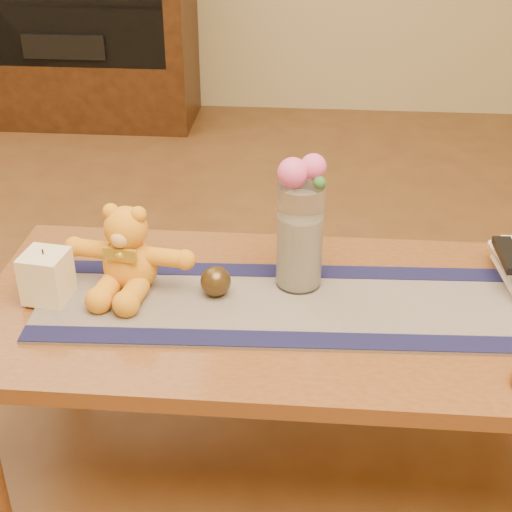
# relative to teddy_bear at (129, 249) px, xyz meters

# --- Properties ---
(floor) EXTENTS (5.50, 5.50, 0.00)m
(floor) POSITION_rel_teddy_bear_xyz_m (0.36, -0.04, -0.56)
(floor) COLOR brown
(floor) RESTS_ON ground
(coffee_table_top) EXTENTS (1.40, 0.70, 0.04)m
(coffee_table_top) POSITION_rel_teddy_bear_xyz_m (0.36, -0.04, -0.13)
(coffee_table_top) COLOR brown
(coffee_table_top) RESTS_ON floor
(table_leg_bl) EXTENTS (0.07, 0.07, 0.41)m
(table_leg_bl) POSITION_rel_teddy_bear_xyz_m (-0.28, 0.25, -0.35)
(table_leg_bl) COLOR brown
(table_leg_bl) RESTS_ON floor
(table_leg_br) EXTENTS (0.07, 0.07, 0.41)m
(table_leg_br) POSITION_rel_teddy_bear_xyz_m (1.00, 0.25, -0.35)
(table_leg_br) COLOR brown
(table_leg_br) RESTS_ON floor
(persian_runner) EXTENTS (1.21, 0.40, 0.01)m
(persian_runner) POSITION_rel_teddy_bear_xyz_m (0.40, -0.05, -0.11)
(persian_runner) COLOR #1F1843
(persian_runner) RESTS_ON coffee_table_top
(runner_border_near) EXTENTS (1.20, 0.11, 0.00)m
(runner_border_near) POSITION_rel_teddy_bear_xyz_m (0.40, -0.19, -0.10)
(runner_border_near) COLOR #131339
(runner_border_near) RESTS_ON persian_runner
(runner_border_far) EXTENTS (1.20, 0.11, 0.00)m
(runner_border_far) POSITION_rel_teddy_bear_xyz_m (0.39, 0.10, -0.10)
(runner_border_far) COLOR #131339
(runner_border_far) RESTS_ON persian_runner
(teddy_bear) EXTENTS (0.33, 0.29, 0.20)m
(teddy_bear) POSITION_rel_teddy_bear_xyz_m (0.00, 0.00, 0.00)
(teddy_bear) COLOR orange
(teddy_bear) RESTS_ON persian_runner
(pillar_candle) EXTENTS (0.11, 0.11, 0.12)m
(pillar_candle) POSITION_rel_teddy_bear_xyz_m (-0.18, -0.07, -0.04)
(pillar_candle) COLOR #FFECBB
(pillar_candle) RESTS_ON persian_runner
(candle_wick) EXTENTS (0.00, 0.00, 0.01)m
(candle_wick) POSITION_rel_teddy_bear_xyz_m (-0.18, -0.07, 0.02)
(candle_wick) COLOR black
(candle_wick) RESTS_ON pillar_candle
(glass_vase) EXTENTS (0.11, 0.11, 0.26)m
(glass_vase) POSITION_rel_teddy_bear_xyz_m (0.40, 0.04, 0.03)
(glass_vase) COLOR silver
(glass_vase) RESTS_ON persian_runner
(potpourri_fill) EXTENTS (0.09, 0.09, 0.18)m
(potpourri_fill) POSITION_rel_teddy_bear_xyz_m (0.40, 0.04, -0.01)
(potpourri_fill) COLOR beige
(potpourri_fill) RESTS_ON glass_vase
(rose_left) EXTENTS (0.07, 0.07, 0.07)m
(rose_left) POSITION_rel_teddy_bear_xyz_m (0.38, 0.03, 0.19)
(rose_left) COLOR #E95294
(rose_left) RESTS_ON glass_vase
(rose_right) EXTENTS (0.06, 0.06, 0.06)m
(rose_right) POSITION_rel_teddy_bear_xyz_m (0.43, 0.05, 0.20)
(rose_right) COLOR #E95294
(rose_right) RESTS_ON glass_vase
(blue_flower_back) EXTENTS (0.04, 0.04, 0.04)m
(blue_flower_back) POSITION_rel_teddy_bear_xyz_m (0.41, 0.08, 0.19)
(blue_flower_back) COLOR #5256B2
(blue_flower_back) RESTS_ON glass_vase
(blue_flower_side) EXTENTS (0.04, 0.04, 0.04)m
(blue_flower_side) POSITION_rel_teddy_bear_xyz_m (0.37, 0.06, 0.18)
(blue_flower_side) COLOR #5256B2
(blue_flower_side) RESTS_ON glass_vase
(leaf_sprig) EXTENTS (0.03, 0.03, 0.03)m
(leaf_sprig) POSITION_rel_teddy_bear_xyz_m (0.44, 0.02, 0.18)
(leaf_sprig) COLOR #33662D
(leaf_sprig) RESTS_ON glass_vase
(bronze_ball) EXTENTS (0.09, 0.09, 0.07)m
(bronze_ball) POSITION_rel_teddy_bear_xyz_m (0.21, -0.02, -0.07)
(bronze_ball) COLOR #483318
(bronze_ball) RESTS_ON persian_runner
(book_bottom) EXTENTS (0.19, 0.24, 0.02)m
(book_bottom) POSITION_rel_teddy_bear_xyz_m (0.90, 0.10, -0.10)
(book_bottom) COLOR #F8E0C0
(book_bottom) RESTS_ON coffee_table_top
(book_lower) EXTENTS (0.17, 0.23, 0.02)m
(book_lower) POSITION_rel_teddy_bear_xyz_m (0.91, 0.09, -0.08)
(book_lower) COLOR #F8E0C0
(book_lower) RESTS_ON book_bottom
(book_upper) EXTENTS (0.20, 0.24, 0.02)m
(book_upper) POSITION_rel_teddy_bear_xyz_m (0.89, 0.10, -0.06)
(book_upper) COLOR #F8E0C0
(book_upper) RESTS_ON book_lower
(book_top) EXTENTS (0.17, 0.23, 0.02)m
(book_top) POSITION_rel_teddy_bear_xyz_m (0.90, 0.10, -0.04)
(book_top) COLOR #F8E0C0
(book_top) RESTS_ON book_upper
(tv_remote) EXTENTS (0.05, 0.16, 0.02)m
(tv_remote) POSITION_rel_teddy_bear_xyz_m (0.90, 0.09, -0.02)
(tv_remote) COLOR black
(tv_remote) RESTS_ON book_top
(media_cabinet) EXTENTS (1.20, 0.50, 1.10)m
(media_cabinet) POSITION_rel_teddy_bear_xyz_m (-0.84, 2.44, -0.01)
(media_cabinet) COLOR black
(media_cabinet) RESTS_ON floor
(cabinet_cavity) EXTENTS (1.02, 0.03, 0.61)m
(cabinet_cavity) POSITION_rel_teddy_bear_xyz_m (-0.84, 2.20, 0.10)
(cabinet_cavity) COLOR black
(cabinet_cavity) RESTS_ON media_cabinet
(cabinet_shelf) EXTENTS (1.02, 0.20, 0.02)m
(cabinet_shelf) POSITION_rel_teddy_bear_xyz_m (-0.84, 2.29, 0.10)
(cabinet_shelf) COLOR black
(cabinet_shelf) RESTS_ON media_cabinet
(stereo_lower) EXTENTS (0.42, 0.28, 0.12)m
(stereo_lower) POSITION_rel_teddy_bear_xyz_m (-0.84, 2.31, -0.10)
(stereo_lower) COLOR black
(stereo_lower) RESTS_ON media_cabinet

